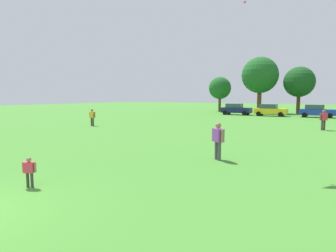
{
  "coord_description": "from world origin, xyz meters",
  "views": [
    {
      "loc": [
        7.8,
        -2.77,
        2.81
      ],
      "look_at": [
        1.45,
        7.77,
        1.53
      ],
      "focal_mm": 30.86,
      "sensor_mm": 36.0,
      "label": 1
    }
  ],
  "objects_px": {
    "parked_car_blue_2": "(317,111)",
    "tree_far_left": "(220,88)",
    "child_kite_flyer": "(29,169)",
    "bystander_midfield": "(324,118)",
    "parked_car_yellow_1": "(270,110)",
    "tree_right": "(299,82)",
    "bystander_near_trees": "(92,116)",
    "adult_bystander": "(218,138)",
    "tree_left": "(260,75)",
    "parked_car_navy_0": "(236,109)"
  },
  "relations": [
    {
      "from": "parked_car_blue_2",
      "to": "tree_far_left",
      "type": "relative_size",
      "value": 0.69
    },
    {
      "from": "child_kite_flyer",
      "to": "bystander_midfield",
      "type": "relative_size",
      "value": 0.57
    },
    {
      "from": "child_kite_flyer",
      "to": "tree_far_left",
      "type": "relative_size",
      "value": 0.15
    },
    {
      "from": "bystander_midfield",
      "to": "parked_car_yellow_1",
      "type": "height_order",
      "value": "same"
    },
    {
      "from": "tree_far_left",
      "to": "tree_right",
      "type": "distance_m",
      "value": 13.32
    },
    {
      "from": "tree_right",
      "to": "child_kite_flyer",
      "type": "bearing_deg",
      "value": -92.84
    },
    {
      "from": "bystander_near_trees",
      "to": "parked_car_blue_2",
      "type": "relative_size",
      "value": 0.37
    },
    {
      "from": "parked_car_blue_2",
      "to": "parked_car_yellow_1",
      "type": "bearing_deg",
      "value": -175.33
    },
    {
      "from": "child_kite_flyer",
      "to": "adult_bystander",
      "type": "bearing_deg",
      "value": 36.68
    },
    {
      "from": "adult_bystander",
      "to": "bystander_near_trees",
      "type": "relative_size",
      "value": 1.04
    },
    {
      "from": "bystander_midfield",
      "to": "tree_left",
      "type": "xyz_separation_m",
      "value": [
        -10.48,
        21.71,
        5.18
      ]
    },
    {
      "from": "parked_car_yellow_1",
      "to": "parked_car_blue_2",
      "type": "distance_m",
      "value": 5.84
    },
    {
      "from": "bystander_near_trees",
      "to": "tree_left",
      "type": "relative_size",
      "value": 0.17
    },
    {
      "from": "parked_car_navy_0",
      "to": "parked_car_yellow_1",
      "type": "distance_m",
      "value": 4.98
    },
    {
      "from": "tree_left",
      "to": "tree_right",
      "type": "distance_m",
      "value": 6.03
    },
    {
      "from": "adult_bystander",
      "to": "tree_far_left",
      "type": "bearing_deg",
      "value": -31.71
    },
    {
      "from": "parked_car_yellow_1",
      "to": "child_kite_flyer",
      "type": "bearing_deg",
      "value": -89.28
    },
    {
      "from": "bystander_midfield",
      "to": "tree_right",
      "type": "distance_m",
      "value": 23.72
    },
    {
      "from": "bystander_near_trees",
      "to": "tree_far_left",
      "type": "height_order",
      "value": "tree_far_left"
    },
    {
      "from": "child_kite_flyer",
      "to": "tree_left",
      "type": "distance_m",
      "value": 43.86
    },
    {
      "from": "parked_car_yellow_1",
      "to": "parked_car_navy_0",
      "type": "bearing_deg",
      "value": 178.26
    },
    {
      "from": "child_kite_flyer",
      "to": "tree_right",
      "type": "xyz_separation_m",
      "value": [
        2.21,
        44.54,
        4.42
      ]
    },
    {
      "from": "bystander_near_trees",
      "to": "tree_left",
      "type": "bearing_deg",
      "value": -104.43
    },
    {
      "from": "adult_bystander",
      "to": "parked_car_yellow_1",
      "type": "bearing_deg",
      "value": -45.01
    },
    {
      "from": "bystander_midfield",
      "to": "parked_car_navy_0",
      "type": "height_order",
      "value": "same"
    },
    {
      "from": "bystander_midfield",
      "to": "tree_far_left",
      "type": "bearing_deg",
      "value": -103.36
    },
    {
      "from": "parked_car_blue_2",
      "to": "tree_right",
      "type": "relative_size",
      "value": 0.58
    },
    {
      "from": "tree_left",
      "to": "bystander_midfield",
      "type": "bearing_deg",
      "value": -64.24
    },
    {
      "from": "parked_car_navy_0",
      "to": "tree_far_left",
      "type": "bearing_deg",
      "value": 125.2
    },
    {
      "from": "adult_bystander",
      "to": "tree_right",
      "type": "relative_size",
      "value": 0.22
    },
    {
      "from": "adult_bystander",
      "to": "bystander_midfield",
      "type": "xyz_separation_m",
      "value": [
        3.35,
        15.0,
        0.01
      ]
    },
    {
      "from": "adult_bystander",
      "to": "bystander_midfield",
      "type": "bearing_deg",
      "value": -65.15
    },
    {
      "from": "parked_car_blue_2",
      "to": "bystander_midfield",
      "type": "bearing_deg",
      "value": -84.4
    },
    {
      "from": "child_kite_flyer",
      "to": "parked_car_blue_2",
      "type": "xyz_separation_m",
      "value": [
        5.35,
        37.37,
        0.29
      ]
    },
    {
      "from": "child_kite_flyer",
      "to": "bystander_near_trees",
      "type": "relative_size",
      "value": 0.6
    },
    {
      "from": "bystander_near_trees",
      "to": "parked_car_yellow_1",
      "type": "distance_m",
      "value": 25.35
    },
    {
      "from": "tree_right",
      "to": "tree_left",
      "type": "bearing_deg",
      "value": -168.32
    },
    {
      "from": "parked_car_blue_2",
      "to": "tree_left",
      "type": "relative_size",
      "value": 0.47
    },
    {
      "from": "adult_bystander",
      "to": "parked_car_yellow_1",
      "type": "height_order",
      "value": "parked_car_yellow_1"
    },
    {
      "from": "adult_bystander",
      "to": "parked_car_navy_0",
      "type": "relative_size",
      "value": 0.39
    },
    {
      "from": "bystander_midfield",
      "to": "parked_car_blue_2",
      "type": "relative_size",
      "value": 0.39
    },
    {
      "from": "parked_car_blue_2",
      "to": "tree_right",
      "type": "distance_m",
      "value": 8.86
    },
    {
      "from": "child_kite_flyer",
      "to": "adult_bystander",
      "type": "relative_size",
      "value": 0.57
    },
    {
      "from": "bystander_near_trees",
      "to": "tree_right",
      "type": "height_order",
      "value": "tree_right"
    },
    {
      "from": "adult_bystander",
      "to": "parked_car_yellow_1",
      "type": "distance_m",
      "value": 30.52
    },
    {
      "from": "parked_car_navy_0",
      "to": "child_kite_flyer",
      "type": "bearing_deg",
      "value": -81.64
    },
    {
      "from": "tree_left",
      "to": "tree_right",
      "type": "height_order",
      "value": "tree_left"
    },
    {
      "from": "child_kite_flyer",
      "to": "parked_car_yellow_1",
      "type": "bearing_deg",
      "value": 65.52
    },
    {
      "from": "parked_car_blue_2",
      "to": "tree_far_left",
      "type": "height_order",
      "value": "tree_far_left"
    },
    {
      "from": "bystander_midfield",
      "to": "tree_right",
      "type": "xyz_separation_m",
      "value": [
        -4.69,
        22.9,
        3.99
      ]
    }
  ]
}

